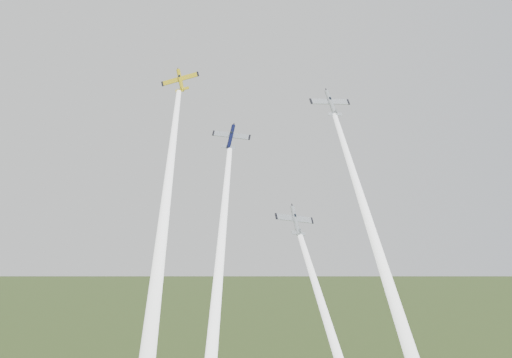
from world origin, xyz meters
name	(u,v)px	position (x,y,z in m)	size (l,w,h in m)	color
plane_yellow	(180,80)	(-14.93, 3.69, 112.58)	(7.80, 7.74, 1.22)	gold
smoke_trail_yellow	(164,217)	(-15.93, -14.66, 84.83)	(2.60, 2.60, 60.16)	white
plane_navy	(231,137)	(-4.69, -0.67, 100.58)	(7.46, 7.40, 1.17)	#0B0F33
smoke_trail_navy	(215,314)	(-7.02, -21.12, 69.50)	(2.60, 2.60, 68.17)	white
plane_silver_right	(331,103)	(15.86, 5.98, 108.54)	(8.79, 8.72, 1.38)	#B3BAC2
smoke_trail_silver_right	(380,256)	(21.17, -13.40, 78.19)	(2.60, 2.60, 66.39)	white
plane_silver_low	(295,220)	(6.86, -10.21, 84.35)	(7.61, 7.55, 1.19)	#A1A9AF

